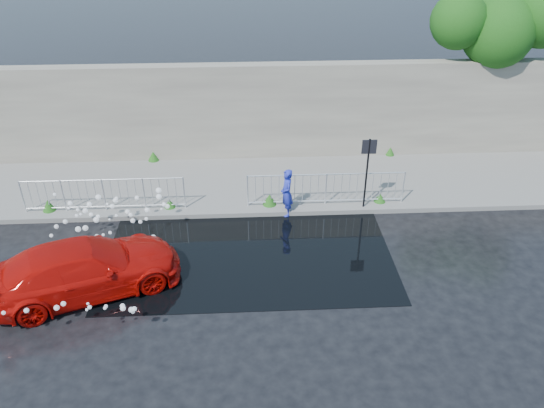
# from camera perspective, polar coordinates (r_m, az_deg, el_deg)

# --- Properties ---
(ground) EXTENTS (90.00, 90.00, 0.00)m
(ground) POSITION_cam_1_polar(r_m,az_deg,el_deg) (14.40, -4.41, -7.58)
(ground) COLOR black
(ground) RESTS_ON ground
(pavement) EXTENTS (30.00, 4.00, 0.15)m
(pavement) POSITION_cam_1_polar(r_m,az_deg,el_deg) (18.56, -4.21, 2.17)
(pavement) COLOR gray
(pavement) RESTS_ON ground
(curb) EXTENTS (30.00, 0.25, 0.16)m
(curb) POSITION_cam_1_polar(r_m,az_deg,el_deg) (16.82, -4.28, -1.05)
(curb) COLOR gray
(curb) RESTS_ON ground
(retaining_wall) EXTENTS (30.00, 0.60, 3.50)m
(retaining_wall) POSITION_cam_1_polar(r_m,az_deg,el_deg) (19.81, -4.34, 9.86)
(retaining_wall) COLOR slate
(retaining_wall) RESTS_ON pavement
(puddle) EXTENTS (8.00, 5.00, 0.01)m
(puddle) POSITION_cam_1_polar(r_m,az_deg,el_deg) (15.19, -2.46, -5.19)
(puddle) COLOR black
(puddle) RESTS_ON ground
(sign_post) EXTENTS (0.45, 0.06, 2.50)m
(sign_post) POSITION_cam_1_polar(r_m,az_deg,el_deg) (16.53, 10.26, 4.41)
(sign_post) COLOR black
(sign_post) RESTS_ON ground
(tree) EXTENTS (5.16, 2.56, 6.37)m
(tree) POSITION_cam_1_polar(r_m,az_deg,el_deg) (21.27, 23.84, 17.23)
(tree) COLOR #332114
(tree) RESTS_ON ground
(railing_left) EXTENTS (5.05, 0.05, 1.10)m
(railing_left) POSITION_cam_1_polar(r_m,az_deg,el_deg) (17.38, -17.65, 1.08)
(railing_left) COLOR silver
(railing_left) RESTS_ON pavement
(railing_right) EXTENTS (5.05, 0.05, 1.10)m
(railing_right) POSITION_cam_1_polar(r_m,az_deg,el_deg) (16.97, 5.83, 1.74)
(railing_right) COLOR silver
(railing_right) RESTS_ON pavement
(weeds) EXTENTS (12.17, 3.93, 0.38)m
(weeds) POSITION_cam_1_polar(r_m,az_deg,el_deg) (18.03, -5.39, 2.10)
(weeds) COLOR #265216
(weeds) RESTS_ON pavement
(water_spray) EXTENTS (3.63, 5.45, 0.97)m
(water_spray) POSITION_cam_1_polar(r_m,az_deg,el_deg) (15.31, -17.61, -2.85)
(water_spray) COLOR white
(water_spray) RESTS_ON ground
(red_car) EXTENTS (5.13, 3.50, 1.38)m
(red_car) POSITION_cam_1_polar(r_m,az_deg,el_deg) (14.25, -19.49, -6.53)
(red_car) COLOR #BA0C07
(red_car) RESTS_ON ground
(person) EXTENTS (0.46, 0.63, 1.57)m
(person) POSITION_cam_1_polar(r_m,az_deg,el_deg) (16.50, 1.59, 1.20)
(person) COLOR #242EB6
(person) RESTS_ON ground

